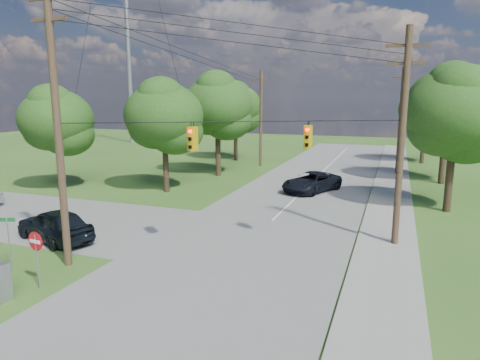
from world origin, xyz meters
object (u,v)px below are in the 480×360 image
at_px(pole_north_e, 400,120).
at_px(car_cross_dark, 55,225).
at_px(pole_ne, 402,136).
at_px(do_not_enter_sign, 36,247).
at_px(car_main_north, 312,182).
at_px(pole_north_w, 261,118).
at_px(pole_sw, 57,123).

relative_size(pole_north_e, car_cross_dark, 2.04).
relative_size(pole_ne, do_not_enter_sign, 4.64).
relative_size(pole_ne, car_main_north, 1.93).
distance_m(pole_north_w, car_cross_dark, 27.74).
distance_m(pole_ne, car_cross_dark, 17.80).
bearing_deg(do_not_enter_sign, pole_north_e, 74.20).
bearing_deg(do_not_enter_sign, car_main_north, 78.46).
distance_m(pole_sw, pole_north_w, 29.62).
bearing_deg(car_main_north, pole_sw, -87.12).
height_order(pole_sw, car_cross_dark, pole_sw).
bearing_deg(pole_north_e, pole_ne, -90.00).
height_order(pole_ne, car_cross_dark, pole_ne).
bearing_deg(pole_ne, car_cross_dark, -162.05).
xyz_separation_m(pole_sw, do_not_enter_sign, (0.65, -2.29, -4.57)).
bearing_deg(car_main_north, pole_ne, -35.82).
bearing_deg(car_cross_dark, pole_ne, 126.25).
bearing_deg(pole_sw, pole_north_e, 65.48).
bearing_deg(pole_ne, pole_north_w, 122.29).
bearing_deg(do_not_enter_sign, pole_north_w, 98.03).
xyz_separation_m(pole_north_w, car_cross_dark, (-2.46, -27.30, -4.26)).
xyz_separation_m(pole_ne, car_main_north, (-6.23, 10.87, -4.68)).
height_order(pole_sw, pole_north_e, pole_sw).
xyz_separation_m(car_cross_dark, do_not_enter_sign, (3.51, -4.59, 0.79)).
distance_m(pole_ne, pole_north_e, 22.00).
bearing_deg(car_main_north, pole_north_e, 85.13).
bearing_deg(do_not_enter_sign, pole_sw, 112.03).
distance_m(pole_sw, pole_north_e, 32.55).
xyz_separation_m(pole_ne, pole_north_w, (-13.90, 22.00, -0.34)).
bearing_deg(pole_ne, pole_north_e, 90.00).
bearing_deg(car_main_north, do_not_enter_sign, -83.31).
bearing_deg(do_not_enter_sign, pole_ne, 43.74).
distance_m(car_cross_dark, do_not_enter_sign, 5.84).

